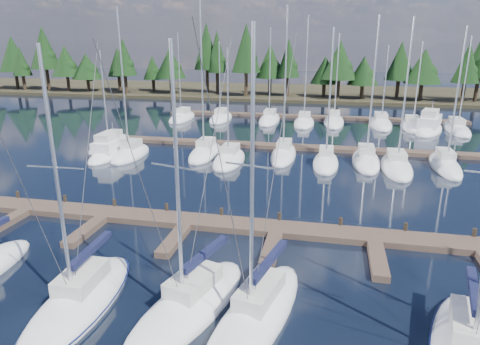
% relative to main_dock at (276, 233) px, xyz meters
% --- Properties ---
extents(ground, '(260.00, 260.00, 0.00)m').
position_rel_main_dock_xyz_m(ground, '(0.00, 12.64, -0.20)').
color(ground, black).
rests_on(ground, ground).
extents(far_shore, '(220.00, 30.00, 0.60)m').
position_rel_main_dock_xyz_m(far_shore, '(0.00, 72.64, 0.10)').
color(far_shore, '#322C1C').
rests_on(far_shore, ground).
extents(main_dock, '(44.00, 6.13, 0.90)m').
position_rel_main_dock_xyz_m(main_dock, '(0.00, 0.00, 0.00)').
color(main_dock, brown).
rests_on(main_dock, ground).
extents(back_docks, '(50.00, 21.80, 0.40)m').
position_rel_main_dock_xyz_m(back_docks, '(0.00, 32.23, -0.00)').
color(back_docks, brown).
rests_on(back_docks, ground).
extents(front_sailboat_1, '(3.17, 9.00, 12.67)m').
position_rel_main_dock_xyz_m(front_sailboat_1, '(-8.02, -9.40, 0.07)').
color(front_sailboat_1, white).
rests_on(front_sailboat_1, ground).
extents(front_sailboat_2, '(5.08, 9.22, 12.83)m').
position_rel_main_dock_xyz_m(front_sailboat_2, '(-2.91, -8.62, 0.08)').
color(front_sailboat_2, white).
rests_on(front_sailboat_2, ground).
extents(front_sailboat_3, '(4.60, 9.83, 13.39)m').
position_rel_main_dock_xyz_m(front_sailboat_3, '(0.21, -8.79, 0.08)').
color(front_sailboat_3, white).
rests_on(front_sailboat_3, ground).
extents(back_sailboat_rows, '(44.59, 31.95, 16.25)m').
position_rel_main_dock_xyz_m(back_sailboat_rows, '(0.53, 27.64, 0.06)').
color(back_sailboat_rows, white).
rests_on(back_sailboat_rows, ground).
extents(motor_yacht_left, '(2.92, 8.41, 4.18)m').
position_rel_main_dock_xyz_m(motor_yacht_left, '(-19.79, 15.67, 0.26)').
color(motor_yacht_left, white).
rests_on(motor_yacht_left, ground).
extents(motor_yacht_right, '(6.16, 10.21, 4.85)m').
position_rel_main_dock_xyz_m(motor_yacht_right, '(16.00, 35.97, 0.32)').
color(motor_yacht_right, white).
rests_on(motor_yacht_right, ground).
extents(tree_line, '(185.41, 10.98, 14.49)m').
position_rel_main_dock_xyz_m(tree_line, '(-0.95, 62.86, 7.27)').
color(tree_line, black).
rests_on(tree_line, far_shore).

